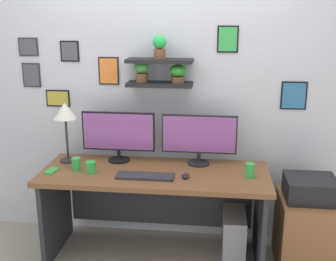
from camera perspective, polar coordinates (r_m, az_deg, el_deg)
The scene contains 15 objects.
ground_plane at distance 3.65m, azimuth -1.72°, elevation -16.64°, with size 8.00×8.00×0.00m, color gray.
back_wall_assembly at distance 3.57m, azimuth -0.92°, elevation 6.09°, with size 4.40×0.24×2.70m.
desk at distance 3.44m, azimuth -1.66°, elevation -8.42°, with size 1.79×0.68×0.75m.
monitor_left at distance 3.50m, azimuth -6.77°, elevation -0.49°, with size 0.61×0.18×0.42m.
monitor_right at distance 3.41m, azimuth 4.26°, elevation -0.89°, with size 0.61×0.18×0.41m.
keyboard at distance 3.19m, azimuth -3.13°, elevation -6.22°, with size 0.44×0.14×0.02m, color #2D2D33.
computer_mouse at distance 3.18m, azimuth 2.41°, elevation -6.19°, with size 0.06×0.09×0.03m, color black.
desk_lamp at distance 3.51m, azimuth -13.81°, elevation 2.07°, with size 0.19×0.19×0.50m.
cell_phone at distance 3.43m, azimuth -15.57°, elevation -5.30°, with size 0.07×0.14×0.01m, color green.
coffee_mug at distance 3.32m, azimuth -10.46°, elevation -4.92°, with size 0.08×0.08×0.09m, color green.
pen_cup at distance 3.40m, azimuth -12.38°, elevation -4.47°, with size 0.07×0.07×0.10m, color green.
water_cup at distance 3.23m, azimuth 11.09°, elevation -5.35°, with size 0.07×0.07×0.11m, color green.
drawer_cabinet at distance 3.56m, azimuth 18.29°, elevation -13.01°, with size 0.44×0.50×0.57m, color brown.
printer at distance 3.40m, azimuth 18.82°, elevation -7.49°, with size 0.38×0.34×0.17m, color black.
computer_tower_right at distance 3.58m, azimuth 8.92°, elevation -13.88°, with size 0.18×0.40×0.39m, color #99999E.
Camera 1 is at (0.46, -3.05, 1.95)m, focal length 44.78 mm.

